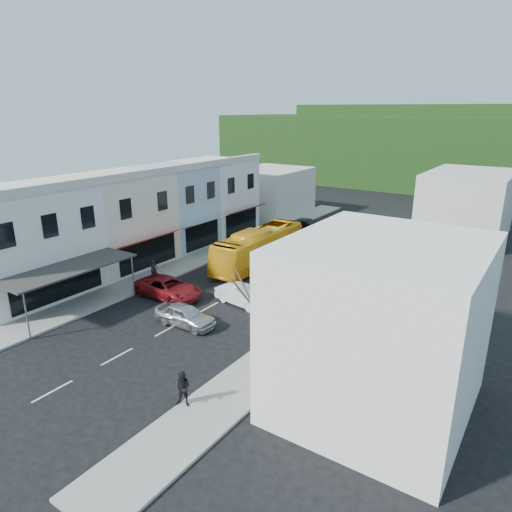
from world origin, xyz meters
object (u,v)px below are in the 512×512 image
(car_silver, at_px, (185,315))
(car_white, at_px, (242,296))
(pedestrian_left, at_px, (154,271))
(direction_sign, at_px, (275,310))
(bus, at_px, (259,248))
(pedestrian_right, at_px, (183,390))
(street_tree, at_px, (255,309))
(traffic_signal, at_px, (424,205))
(car_red, at_px, (168,288))

(car_silver, relative_size, car_white, 1.00)
(pedestrian_left, bearing_deg, direction_sign, -90.99)
(bus, bearing_deg, pedestrian_right, -67.61)
(car_white, xyz_separation_m, street_tree, (5.11, -5.96, 2.55))
(car_white, bearing_deg, pedestrian_left, 99.58)
(street_tree, distance_m, traffic_signal, 35.75)
(car_silver, bearing_deg, car_white, -16.61)
(bus, relative_size, street_tree, 1.79)
(bus, distance_m, car_white, 8.92)
(car_red, xyz_separation_m, traffic_signal, (9.80, 31.75, 1.99))
(direction_sign, bearing_deg, car_white, 135.52)
(car_silver, relative_size, pedestrian_right, 2.59)
(pedestrian_left, height_order, pedestrian_right, same)
(street_tree, bearing_deg, bus, 122.86)
(car_silver, relative_size, pedestrian_left, 2.59)
(car_silver, bearing_deg, car_red, 53.80)
(pedestrian_left, relative_size, street_tree, 0.26)
(car_red, distance_m, traffic_signal, 33.29)
(pedestrian_left, bearing_deg, car_red, -105.80)
(car_silver, bearing_deg, direction_sign, -78.69)
(direction_sign, bearing_deg, street_tree, -91.93)
(car_red, xyz_separation_m, direction_sign, (10.02, -1.24, 1.35))
(car_silver, relative_size, car_red, 0.96)
(car_white, distance_m, street_tree, 8.25)
(bus, relative_size, direction_sign, 2.83)
(car_silver, height_order, pedestrian_right, pedestrian_right)
(car_red, bearing_deg, pedestrian_right, -132.01)
(car_white, bearing_deg, street_tree, -132.85)
(bus, distance_m, pedestrian_left, 9.54)
(bus, xyz_separation_m, pedestrian_right, (8.51, -19.08, -0.55))
(car_white, relative_size, traffic_signal, 0.82)
(traffic_signal, bearing_deg, car_red, 78.11)
(pedestrian_left, height_order, street_tree, street_tree)
(car_silver, height_order, traffic_signal, traffic_signal)
(car_silver, bearing_deg, bus, 9.30)
(car_silver, bearing_deg, pedestrian_left, 56.42)
(bus, relative_size, pedestrian_right, 6.82)
(pedestrian_left, distance_m, traffic_signal, 32.87)
(pedestrian_right, distance_m, traffic_signal, 40.91)
(car_red, bearing_deg, traffic_signal, -16.54)
(car_red, xyz_separation_m, street_tree, (10.42, -3.99, 2.55))
(pedestrian_right, bearing_deg, traffic_signal, 69.14)
(car_white, height_order, street_tree, street_tree)
(car_silver, height_order, car_white, same)
(pedestrian_left, height_order, traffic_signal, traffic_signal)
(pedestrian_right, relative_size, traffic_signal, 0.32)
(bus, height_order, car_white, bus)
(car_white, relative_size, pedestrian_right, 2.59)
(bus, distance_m, street_tree, 16.69)
(direction_sign, height_order, traffic_signal, traffic_signal)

